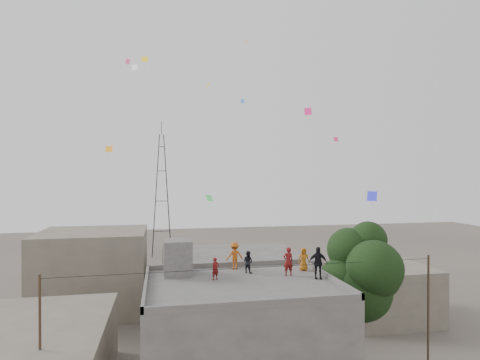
% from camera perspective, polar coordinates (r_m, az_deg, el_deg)
% --- Properties ---
extents(main_building, '(10.00, 8.00, 6.10)m').
position_cam_1_polar(main_building, '(22.96, 0.09, -21.84)').
color(main_building, '#504E4B').
rests_on(main_building, ground).
extents(parapet, '(10.00, 8.00, 0.30)m').
position_cam_1_polar(parapet, '(21.95, 0.09, -14.10)').
color(parapet, '#504E4B').
rests_on(parapet, main_building).
extents(stair_head_box, '(1.60, 1.80, 2.00)m').
position_cam_1_polar(stair_head_box, '(23.91, -8.85, -10.79)').
color(stair_head_box, '#504E4B').
rests_on(stair_head_box, main_building).
extents(neighbor_north, '(12.00, 9.00, 5.00)m').
position_cam_1_polar(neighbor_north, '(36.56, -1.19, -14.19)').
color(neighbor_north, '#504E4B').
rests_on(neighbor_north, ground).
extents(neighbor_northwest, '(9.00, 8.00, 7.00)m').
position_cam_1_polar(neighbor_northwest, '(38.19, -20.20, -12.04)').
color(neighbor_northwest, '#61584D').
rests_on(neighbor_northwest, ground).
extents(neighbor_east, '(7.00, 8.00, 4.40)m').
position_cam_1_polar(neighbor_east, '(37.04, 19.23, -14.51)').
color(neighbor_east, '#61584D').
rests_on(neighbor_east, ground).
extents(tree, '(4.90, 4.60, 9.10)m').
position_cam_1_polar(tree, '(24.99, 17.04, -12.65)').
color(tree, black).
rests_on(tree, ground).
extents(utility_line, '(20.12, 0.62, 7.40)m').
position_cam_1_polar(utility_line, '(21.64, 2.18, -21.07)').
color(utility_line, black).
rests_on(utility_line, ground).
extents(transmission_tower, '(2.97, 2.97, 20.01)m').
position_cam_1_polar(transmission_tower, '(60.88, -11.08, -2.04)').
color(transmission_tower, black).
rests_on(transmission_tower, ground).
extents(person_red_adult, '(0.60, 0.41, 1.62)m').
position_cam_1_polar(person_red_adult, '(23.59, 6.86, -11.42)').
color(person_red_adult, maroon).
rests_on(person_red_adult, main_building).
extents(person_orange_child, '(0.74, 0.56, 1.37)m').
position_cam_1_polar(person_orange_child, '(24.93, 9.03, -11.06)').
color(person_orange_child, '#AE6013').
rests_on(person_orange_child, main_building).
extents(person_dark_child, '(0.79, 0.79, 1.29)m').
position_cam_1_polar(person_dark_child, '(24.08, 1.14, -11.56)').
color(person_dark_child, black).
rests_on(person_dark_child, main_building).
extents(person_dark_adult, '(1.11, 0.66, 1.77)m').
position_cam_1_polar(person_dark_adult, '(23.12, 11.01, -11.48)').
color(person_dark_adult, black).
rests_on(person_dark_adult, main_building).
extents(person_orange_adult, '(1.13, 0.73, 1.64)m').
position_cam_1_polar(person_orange_adult, '(24.96, -0.78, -10.72)').
color(person_orange_adult, '#B24F14').
rests_on(person_orange_adult, main_building).
extents(person_red_child, '(0.52, 0.45, 1.21)m').
position_cam_1_polar(person_red_child, '(22.58, -3.52, -12.49)').
color(person_red_child, '#620F0F').
rests_on(person_red_child, main_building).
extents(kites, '(17.55, 16.27, 12.97)m').
position_cam_1_polar(kites, '(29.01, 0.07, 8.55)').
color(kites, orange).
rests_on(kites, ground).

